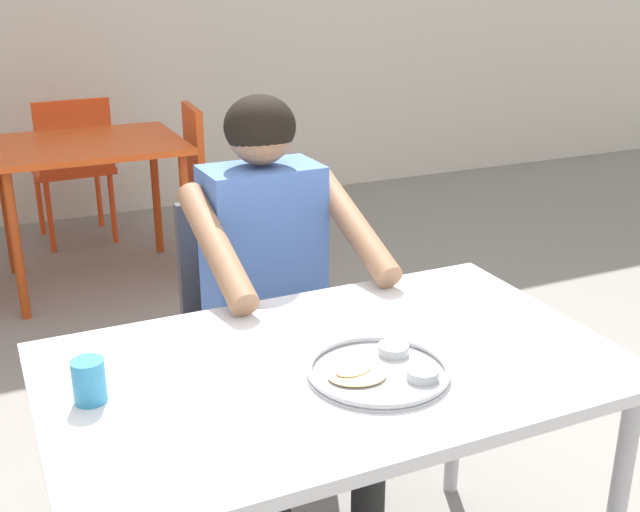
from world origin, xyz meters
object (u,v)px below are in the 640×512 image
(diner_foreground, at_px, (276,268))
(chair_red_right, at_px, (215,176))
(table_foreground, at_px, (334,391))
(drinking_cup, at_px, (89,379))
(chair_foreground, at_px, (251,310))
(table_background_red, at_px, (88,160))
(chair_red_far, at_px, (73,160))
(thali_tray, at_px, (380,370))

(diner_foreground, distance_m, chair_red_right, 1.99)
(diner_foreground, bearing_deg, table_foreground, -99.21)
(drinking_cup, xyz_separation_m, chair_foreground, (0.60, 0.76, -0.28))
(table_foreground, distance_m, table_background_red, 2.55)
(drinking_cup, relative_size, chair_red_far, 0.11)
(table_foreground, bearing_deg, thali_tray, -55.39)
(drinking_cup, bearing_deg, thali_tray, -14.29)
(table_background_red, xyz_separation_m, chair_red_far, (0.01, 0.67, -0.14))
(thali_tray, distance_m, chair_red_right, 2.67)
(chair_red_right, bearing_deg, table_background_red, 178.07)
(table_foreground, distance_m, thali_tray, 0.14)
(diner_foreground, xyz_separation_m, table_background_red, (-0.23, 1.95, -0.08))
(thali_tray, xyz_separation_m, table_background_red, (-0.20, 2.64, -0.10))
(table_foreground, xyz_separation_m, table_background_red, (-0.13, 2.54, -0.02))
(drinking_cup, height_order, chair_red_far, chair_red_far)
(chair_red_right, bearing_deg, diner_foreground, -102.05)
(diner_foreground, bearing_deg, table_background_red, 96.67)
(table_foreground, height_order, chair_red_far, chair_red_far)
(chair_red_far, bearing_deg, diner_foreground, -85.19)
(chair_foreground, bearing_deg, chair_red_far, 95.15)
(table_foreground, height_order, chair_red_right, chair_red_right)
(table_foreground, distance_m, drinking_cup, 0.53)
(table_background_red, bearing_deg, diner_foreground, -83.33)
(drinking_cup, distance_m, table_background_red, 2.52)
(diner_foreground, height_order, chair_red_far, diner_foreground)
(table_foreground, height_order, thali_tray, thali_tray)
(diner_foreground, bearing_deg, thali_tray, -92.63)
(drinking_cup, height_order, chair_foreground, chair_foreground)
(table_foreground, distance_m, diner_foreground, 0.60)
(chair_red_far, bearing_deg, thali_tray, -86.73)
(thali_tray, bearing_deg, chair_red_right, 80.37)
(thali_tray, distance_m, table_background_red, 2.65)
(chair_foreground, relative_size, chair_red_far, 1.00)
(thali_tray, distance_m, chair_foreground, 0.94)
(table_foreground, distance_m, chair_red_far, 3.22)
(drinking_cup, bearing_deg, chair_foreground, 51.48)
(chair_foreground, relative_size, diner_foreground, 0.71)
(chair_foreground, distance_m, table_background_red, 1.75)
(thali_tray, xyz_separation_m, chair_foreground, (0.03, 0.91, -0.24))
(chair_foreground, xyz_separation_m, chair_red_far, (-0.22, 2.40, -0.00))
(table_foreground, bearing_deg, table_background_red, 92.98)
(table_background_red, bearing_deg, chair_red_far, 89.33)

